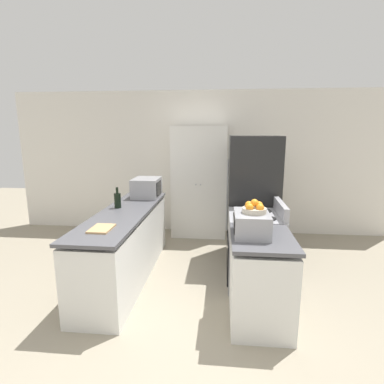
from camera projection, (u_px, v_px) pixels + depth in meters
ground_plane at (172, 349)px, 2.63m from camera, size 14.00×14.00×0.00m
wall_back at (200, 163)px, 5.56m from camera, size 7.00×0.06×2.60m
counter_left at (126, 245)px, 3.87m from camera, size 0.60×2.36×0.89m
counter_right at (260, 281)px, 2.95m from camera, size 0.60×0.79×0.89m
pantry_cabinet at (199, 182)px, 5.35m from camera, size 0.97×0.48×1.97m
stove at (254, 249)px, 3.70m from camera, size 0.66×0.71×1.05m
refrigerator at (252, 199)px, 4.37m from camera, size 0.73×0.78×1.82m
microwave at (147, 188)px, 4.57m from camera, size 0.40×0.49×0.29m
wine_bottle at (118, 200)px, 3.91m from camera, size 0.09×0.09×0.27m
toaster_oven at (251, 224)px, 2.89m from camera, size 0.34×0.44×0.22m
fruit_bowl at (254, 208)px, 2.85m from camera, size 0.23×0.23×0.14m
cutting_board at (102, 229)px, 3.06m from camera, size 0.21×0.29×0.02m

